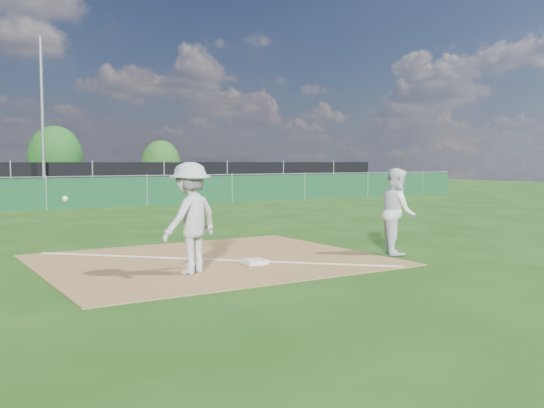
{
  "coord_description": "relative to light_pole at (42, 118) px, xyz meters",
  "views": [
    {
      "loc": [
        -4.93,
        -8.98,
        1.82
      ],
      "look_at": [
        1.34,
        1.0,
        1.0
      ],
      "focal_mm": 40.0,
      "sensor_mm": 36.0,
      "label": 1
    }
  ],
  "objects": [
    {
      "name": "green_fence",
      "position": [
        -1.5,
        -7.7,
        -3.4
      ],
      "size": [
        44.0,
        0.05,
        1.2
      ],
      "primitive_type": "cube",
      "color": "#0F3A1E",
      "rests_on": "ground"
    },
    {
      "name": "tree_right",
      "position": [
        10.49,
        10.76,
        -2.25
      ],
      "size": [
        2.87,
        2.87,
        3.4
      ],
      "color": "#382316",
      "rests_on": "ground"
    },
    {
      "name": "tree_mid",
      "position": [
        2.97,
        10.89,
        -1.81
      ],
      "size": [
        3.59,
        3.59,
        4.26
      ],
      "color": "#382316",
      "rests_on": "ground"
    },
    {
      "name": "first_base",
      "position": [
        -1.06,
        -22.55,
        -3.94
      ],
      "size": [
        0.4,
        0.4,
        0.08
      ],
      "primitive_type": "cube",
      "rotation": [
        0.0,
        0.0,
        -0.07
      ],
      "color": "silver",
      "rests_on": "infield_dirt"
    },
    {
      "name": "infield_dirt",
      "position": [
        -1.5,
        -21.7,
        -3.99
      ],
      "size": [
        6.0,
        5.0,
        0.02
      ],
      "primitive_type": "cube",
      "color": "olive",
      "rests_on": "ground"
    },
    {
      "name": "ground",
      "position": [
        -1.5,
        -12.7,
        -4.0
      ],
      "size": [
        90.0,
        90.0,
        0.0
      ],
      "primitive_type": "plane",
      "color": "#183F0D",
      "rests_on": "ground"
    },
    {
      "name": "foul_line",
      "position": [
        -1.5,
        -21.7,
        -3.98
      ],
      "size": [
        5.01,
        5.01,
        0.01
      ],
      "primitive_type": "cube",
      "rotation": [
        0.0,
        0.0,
        0.79
      ],
      "color": "white",
      "rests_on": "infield_dirt"
    },
    {
      "name": "car_right",
      "position": [
        1.58,
        4.31,
        -3.39
      ],
      "size": [
        4.46,
        2.76,
        1.21
      ],
      "primitive_type": "imported",
      "rotation": [
        0.0,
        0.0,
        1.29
      ],
      "color": "black",
      "rests_on": "parking_lot"
    },
    {
      "name": "runner",
      "position": [
        1.96,
        -22.96,
        -3.15
      ],
      "size": [
        0.99,
        1.04,
        1.7
      ],
      "primitive_type": "imported",
      "rotation": [
        0.0,
        0.0,
        1.0
      ],
      "color": "silver",
      "rests_on": "ground"
    },
    {
      "name": "light_pole",
      "position": [
        0.0,
        0.0,
        0.0
      ],
      "size": [
        0.16,
        0.16,
        8.0
      ],
      "primitive_type": "cylinder",
      "color": "slate",
      "rests_on": "ground"
    },
    {
      "name": "play_at_first",
      "position": [
        -2.38,
        -22.76,
        -3.08
      ],
      "size": [
        2.64,
        1.1,
        1.8
      ],
      "color": "silver",
      "rests_on": "infield_dirt"
    },
    {
      "name": "black_fence",
      "position": [
        -1.5,
        0.3,
        -3.1
      ],
      "size": [
        46.0,
        0.04,
        1.8
      ],
      "primitive_type": "cube",
      "color": "black",
      "rests_on": "ground"
    }
  ]
}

